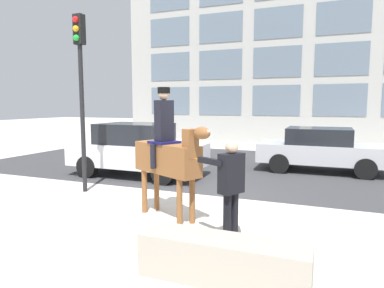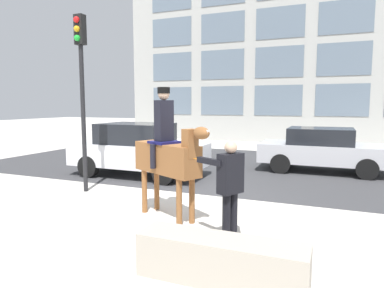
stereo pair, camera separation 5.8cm
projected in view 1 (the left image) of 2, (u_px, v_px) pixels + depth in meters
The scene contains 8 objects.
ground_plane at pixel (193, 200), 8.01m from camera, with size 80.00×80.00×0.00m, color beige.
road_surface at pixel (241, 166), 12.39m from camera, with size 19.03×8.50×0.01m.
mounted_horse_lead at pixel (168, 154), 6.60m from camera, with size 1.90×1.16×2.55m.
pedestrian_bystander at pixel (230, 184), 5.36m from camera, with size 0.91×0.46×1.67m.
street_car_near_lane at pixel (137, 149), 10.68m from camera, with size 4.15×1.91×1.64m.
street_car_far_lane at pixel (321, 149), 11.33m from camera, with size 4.05×1.86×1.45m.
traffic_light at pixel (81, 76), 8.45m from camera, with size 0.24×0.29×4.40m.
planter_ledge at pixel (223, 260), 4.30m from camera, with size 2.14×0.56×0.56m.
Camera 1 is at (2.88, -7.25, 2.23)m, focal length 32.00 mm.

